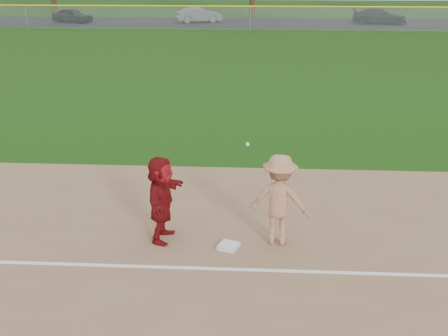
# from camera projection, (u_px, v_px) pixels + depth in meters

# --- Properties ---
(ground) EXTENTS (160.00, 160.00, 0.00)m
(ground) POSITION_uv_depth(u_px,v_px,m) (220.00, 250.00, 11.84)
(ground) COLOR #18430C
(ground) RESTS_ON ground
(foul_line) EXTENTS (60.00, 0.10, 0.01)m
(foul_line) POSITION_uv_depth(u_px,v_px,m) (217.00, 269.00, 11.09)
(foul_line) COLOR white
(foul_line) RESTS_ON infield_dirt
(parking_asphalt) EXTENTS (120.00, 10.00, 0.01)m
(parking_asphalt) POSITION_uv_depth(u_px,v_px,m) (251.00, 23.00, 54.89)
(parking_asphalt) COLOR black
(parking_asphalt) RESTS_ON ground
(first_base) EXTENTS (0.50, 0.50, 0.09)m
(first_base) POSITION_uv_depth(u_px,v_px,m) (229.00, 246.00, 11.88)
(first_base) COLOR white
(first_base) RESTS_ON infield_dirt
(base_runner) EXTENTS (0.78, 1.82, 1.90)m
(base_runner) POSITION_uv_depth(u_px,v_px,m) (161.00, 199.00, 11.96)
(base_runner) COLOR maroon
(base_runner) RESTS_ON infield_dirt
(car_left) EXTENTS (4.28, 2.69, 1.36)m
(car_left) POSITION_uv_depth(u_px,v_px,m) (72.00, 15.00, 54.80)
(car_left) COLOR black
(car_left) RESTS_ON parking_asphalt
(car_mid) EXTENTS (4.62, 2.73, 1.44)m
(car_mid) POSITION_uv_depth(u_px,v_px,m) (199.00, 15.00, 54.87)
(car_mid) COLOR slate
(car_mid) RESTS_ON parking_asphalt
(car_right) EXTENTS (5.33, 2.75, 1.48)m
(car_right) POSITION_uv_depth(u_px,v_px,m) (379.00, 16.00, 53.57)
(car_right) COLOR black
(car_right) RESTS_ON parking_asphalt
(first_base_play) EXTENTS (1.43, 0.99, 2.26)m
(first_base_play) POSITION_uv_depth(u_px,v_px,m) (279.00, 200.00, 11.80)
(first_base_play) COLOR #99999B
(first_base_play) RESTS_ON infield_dirt
(outfield_fence) EXTENTS (110.00, 0.12, 110.00)m
(outfield_fence) POSITION_uv_depth(u_px,v_px,m) (251.00, 7.00, 48.60)
(outfield_fence) COLOR #999EA0
(outfield_fence) RESTS_ON ground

